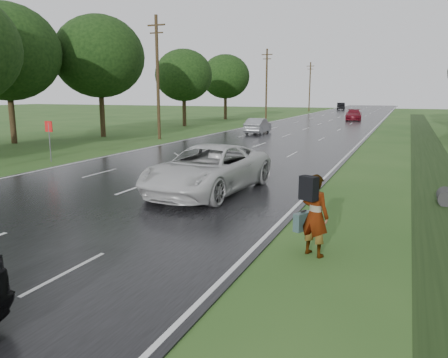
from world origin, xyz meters
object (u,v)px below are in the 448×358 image
pedestrian (314,214)px  silver_sedan (258,126)px  road_sign (49,133)px  white_pickup (208,169)px

pedestrian → silver_sedan: size_ratio=0.45×
road_sign → pedestrian: 18.85m
pedestrian → silver_sedan: 31.47m
pedestrian → silver_sedan: (-11.17, 29.42, -0.26)m
road_sign → silver_sedan: road_sign is taller
road_sign → pedestrian: (16.67, -8.77, -0.61)m
pedestrian → white_pickup: (-5.12, 5.09, -0.08)m
road_sign → white_pickup: size_ratio=0.35×
road_sign → silver_sedan: 21.39m
pedestrian → road_sign: bearing=-3.1°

